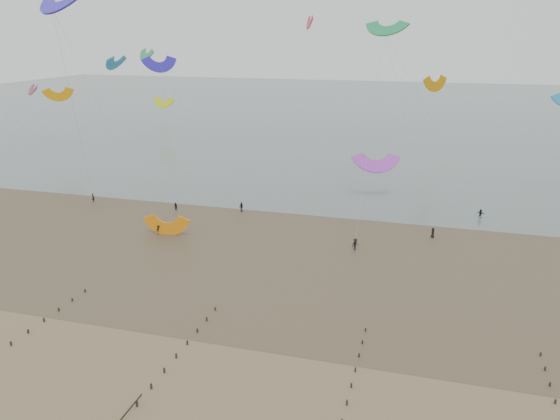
{
  "coord_description": "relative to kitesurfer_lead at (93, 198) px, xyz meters",
  "views": [
    {
      "loc": [
        27.34,
        -42.27,
        31.71
      ],
      "look_at": [
        7.57,
        28.0,
        8.0
      ],
      "focal_mm": 35.0,
      "sensor_mm": 36.0,
      "label": 1
    }
  ],
  "objects": [
    {
      "name": "sea_and_shore",
      "position": [
        31.9,
        -12.37,
        -0.86
      ],
      "size": [
        500.0,
        665.0,
        0.03
      ],
      "color": "#475654",
      "rests_on": "ground"
    },
    {
      "name": "kitesurfer_lead",
      "position": [
        0.0,
        0.0,
        0.0
      ],
      "size": [
        0.75,
        0.63,
        1.73
      ],
      "primitive_type": "imported",
      "rotation": [
        0.0,
        0.0,
        2.73
      ],
      "color": "black",
      "rests_on": "ground"
    },
    {
      "name": "kitesurfers",
      "position": [
        52.25,
        -1.97,
        -0.0
      ],
      "size": [
        149.96,
        24.47,
        1.89
      ],
      "color": "black",
      "rests_on": "ground"
    },
    {
      "name": "kites_airborne",
      "position": [
        32.16,
        43.32,
        21.44
      ],
      "size": [
        255.79,
        123.26,
        39.83
      ],
      "color": "purple",
      "rests_on": "ground"
    },
    {
      "name": "grounded_kite",
      "position": [
        22.51,
        -12.82,
        -0.87
      ],
      "size": [
        7.13,
        5.8,
        3.67
      ],
      "primitive_type": null,
      "rotation": [
        1.54,
        0.0,
        0.09
      ],
      "color": "orange",
      "rests_on": "ground"
    },
    {
      "name": "ground",
      "position": [
        35.98,
        -46.77,
        -0.87
      ],
      "size": [
        500.0,
        500.0,
        0.0
      ],
      "primitive_type": "plane",
      "color": "brown",
      "rests_on": "ground"
    }
  ]
}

